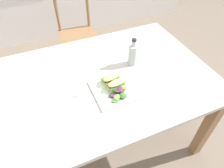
% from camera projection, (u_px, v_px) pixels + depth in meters
% --- Properties ---
extents(ground_plane, '(8.92, 8.92, 0.00)m').
position_uv_depth(ground_plane, '(99.00, 146.00, 1.81)').
color(ground_plane, '#7A6B5B').
extents(dining_table, '(1.39, 1.00, 0.74)m').
position_uv_depth(dining_table, '(108.00, 88.00, 1.44)').
color(dining_table, '#BCB7AD').
rests_on(dining_table, ground).
extents(chair_wooden_far, '(0.43, 0.43, 0.87)m').
position_uv_depth(chair_wooden_far, '(78.00, 34.00, 2.29)').
color(chair_wooden_far, '#8E6642').
rests_on(chair_wooden_far, ground).
extents(plate_lunch, '(0.27, 0.27, 0.01)m').
position_uv_depth(plate_lunch, '(115.00, 90.00, 1.27)').
color(plate_lunch, beige).
rests_on(plate_lunch, dining_table).
extents(sandwich_half_front, '(0.12, 0.08, 0.06)m').
position_uv_depth(sandwich_half_front, '(116.00, 84.00, 1.25)').
color(sandwich_half_front, '#DBB270').
rests_on(sandwich_half_front, plate_lunch).
extents(sandwich_half_back, '(0.12, 0.08, 0.06)m').
position_uv_depth(sandwich_half_back, '(111.00, 78.00, 1.29)').
color(sandwich_half_back, '#DBB270').
rests_on(sandwich_half_back, plate_lunch).
extents(salad_mixed_greens, '(0.14, 0.13, 0.04)m').
position_uv_depth(salad_mixed_greens, '(119.00, 92.00, 1.22)').
color(salad_mixed_greens, '#6B9E47').
rests_on(salad_mixed_greens, plate_lunch).
extents(napkin_folded, '(0.12, 0.21, 0.00)m').
position_uv_depth(napkin_folded, '(78.00, 107.00, 1.18)').
color(napkin_folded, white).
rests_on(napkin_folded, dining_table).
extents(fork_on_napkin, '(0.04, 0.19, 0.00)m').
position_uv_depth(fork_on_napkin, '(77.00, 104.00, 1.19)').
color(fork_on_napkin, silver).
rests_on(fork_on_napkin, napkin_folded).
extents(bottle_cold_brew, '(0.06, 0.06, 0.20)m').
position_uv_depth(bottle_cold_brew, '(133.00, 55.00, 1.41)').
color(bottle_cold_brew, black).
rests_on(bottle_cold_brew, dining_table).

